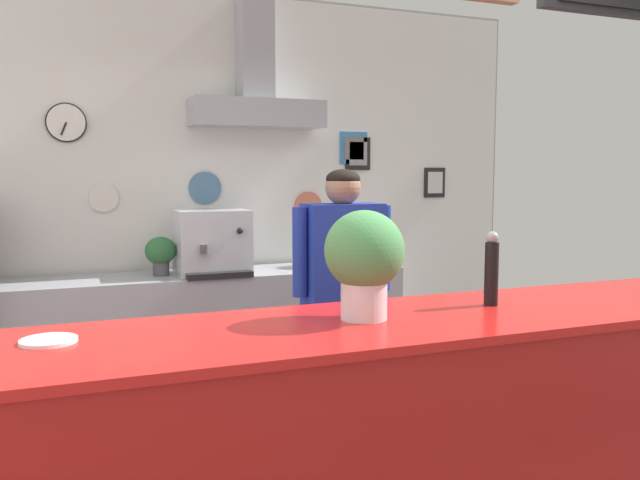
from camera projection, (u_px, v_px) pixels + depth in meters
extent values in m
cube|color=gray|center=(208.00, 190.00, 4.96)|extent=(5.15, 0.12, 2.92)
cube|color=white|center=(209.00, 190.00, 4.91)|extent=(5.11, 0.01, 2.88)
cylinder|color=black|center=(66.00, 123.00, 4.48)|extent=(0.27, 0.02, 0.27)
cylinder|color=white|center=(66.00, 122.00, 4.47)|extent=(0.25, 0.01, 0.25)
cube|color=black|center=(64.00, 129.00, 4.46)|extent=(0.05, 0.01, 0.09)
cylinder|color=white|center=(103.00, 198.00, 4.61)|extent=(0.20, 0.02, 0.20)
cylinder|color=teal|center=(205.00, 188.00, 4.87)|extent=(0.24, 0.02, 0.24)
cylinder|color=#C1664C|center=(308.00, 206.00, 5.19)|extent=(0.23, 0.02, 0.23)
cube|color=teal|center=(353.00, 148.00, 5.29)|extent=(0.24, 0.02, 0.26)
cube|color=slate|center=(354.00, 148.00, 5.29)|extent=(0.17, 0.01, 0.19)
cube|color=black|center=(358.00, 154.00, 5.31)|extent=(0.22, 0.02, 0.26)
cube|color=gray|center=(358.00, 154.00, 5.30)|extent=(0.16, 0.01, 0.19)
cube|color=black|center=(435.00, 183.00, 5.61)|extent=(0.20, 0.02, 0.25)
cube|color=silver|center=(435.00, 183.00, 5.60)|extent=(0.14, 0.01, 0.18)
cube|color=#A3A5AD|center=(257.00, 114.00, 4.82)|extent=(0.98, 0.33, 0.20)
cube|color=#A3A5AD|center=(255.00, 49.00, 4.81)|extent=(0.24, 0.24, 0.75)
cube|color=#B21916|center=(392.00, 473.00, 2.32)|extent=(3.88, 0.64, 1.06)
cube|color=red|center=(394.00, 322.00, 2.26)|extent=(3.96, 0.67, 0.03)
cube|color=#A3A5AD|center=(213.00, 334.00, 4.67)|extent=(2.76, 0.56, 0.88)
cube|color=gray|center=(214.00, 373.00, 4.70)|extent=(2.62, 0.52, 0.02)
cube|color=#232328|center=(342.00, 380.00, 3.68)|extent=(0.32, 0.20, 0.85)
cube|color=#1E339E|center=(343.00, 255.00, 3.61)|extent=(0.43, 0.22, 0.57)
cylinder|color=#1E339E|center=(383.00, 248.00, 3.70)|extent=(0.08, 0.08, 0.48)
cylinder|color=#1E339E|center=(300.00, 252.00, 3.51)|extent=(0.08, 0.08, 0.48)
sphere|color=#997056|center=(343.00, 187.00, 3.57)|extent=(0.20, 0.20, 0.20)
ellipsoid|color=black|center=(343.00, 179.00, 3.57)|extent=(0.19, 0.19, 0.11)
cube|color=silver|center=(212.00, 242.00, 4.59)|extent=(0.49, 0.38, 0.45)
cylinder|color=#4C4C51|center=(204.00, 249.00, 4.35)|extent=(0.06, 0.06, 0.06)
cube|color=black|center=(220.00, 275.00, 4.40)|extent=(0.44, 0.10, 0.04)
sphere|color=black|center=(240.00, 231.00, 4.44)|extent=(0.04, 0.04, 0.04)
cylinder|color=#9E563D|center=(321.00, 260.00, 4.95)|extent=(0.11, 0.11, 0.09)
ellipsoid|color=#387A3D|center=(321.00, 244.00, 4.94)|extent=(0.22, 0.22, 0.20)
cylinder|color=#4C4C51|center=(161.00, 268.00, 4.50)|extent=(0.11, 0.11, 0.10)
ellipsoid|color=#2D6638|center=(161.00, 251.00, 4.49)|extent=(0.21, 0.21, 0.19)
cylinder|color=silver|center=(364.00, 299.00, 2.24)|extent=(0.16, 0.16, 0.14)
cylinder|color=gray|center=(364.00, 312.00, 2.25)|extent=(0.15, 0.15, 0.05)
ellipsoid|color=#47894C|center=(364.00, 250.00, 2.23)|extent=(0.27, 0.27, 0.27)
cylinder|color=black|center=(491.00, 274.00, 2.47)|extent=(0.05, 0.05, 0.24)
sphere|color=gray|center=(492.00, 238.00, 2.46)|extent=(0.05, 0.05, 0.05)
cylinder|color=white|center=(49.00, 341.00, 1.93)|extent=(0.16, 0.16, 0.01)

